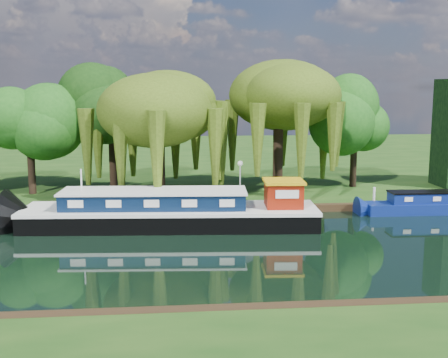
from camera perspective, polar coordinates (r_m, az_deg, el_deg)
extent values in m
plane|color=black|center=(27.68, 3.28, -7.16)|extent=(120.00, 120.00, 0.00)
cube|color=#163C10|center=(60.85, -1.52, 2.11)|extent=(120.00, 52.00, 0.45)
cube|color=black|center=(32.00, -5.45, -4.16)|extent=(16.67, 4.75, 1.10)
cube|color=silver|center=(31.86, -5.47, -3.04)|extent=(16.77, 4.83, 0.20)
cube|color=#0A1A35|center=(31.83, -7.13, -2.08)|extent=(10.36, 3.31, 0.87)
cube|color=silver|center=(31.73, -7.15, -1.22)|extent=(10.55, 3.50, 0.11)
cube|color=maroon|center=(31.90, 6.06, -1.58)|extent=(2.14, 2.14, 1.37)
cube|color=gold|center=(31.77, 6.08, -0.23)|extent=(2.39, 2.39, 0.15)
cylinder|color=silver|center=(32.35, -14.27, -0.92)|extent=(0.09, 0.09, 2.19)
cube|color=navy|center=(38.19, 21.56, -2.77)|extent=(10.31, 1.85, 0.77)
cube|color=navy|center=(38.06, 21.63, -1.73)|extent=(7.22, 1.38, 0.64)
cube|color=black|center=(37.99, 21.66, -1.19)|extent=(7.30, 1.47, 0.09)
cube|color=silver|center=(36.34, 18.26, -1.98)|extent=(0.51, 0.05, 0.27)
cube|color=silver|center=(37.08, 20.83, -1.91)|extent=(0.51, 0.05, 0.27)
imported|color=maroon|center=(32.76, -9.33, -4.67)|extent=(2.92, 2.22, 0.57)
cylinder|color=black|center=(37.46, -6.55, 1.57)|extent=(0.62, 0.62, 4.77)
ellipsoid|color=#374D10|center=(37.16, -6.65, 6.84)|extent=(6.67, 6.67, 4.31)
cylinder|color=black|center=(39.57, 5.49, 2.22)|extent=(0.72, 0.72, 5.08)
ellipsoid|color=#374D10|center=(39.29, 5.58, 7.53)|extent=(6.94, 6.94, 4.48)
cylinder|color=black|center=(41.32, -19.05, 2.43)|extent=(0.47, 0.47, 5.62)
ellipsoid|color=#184D13|center=(41.13, -19.22, 5.61)|extent=(4.60, 4.60, 4.60)
cylinder|color=black|center=(42.45, -11.27, 3.44)|extent=(0.56, 0.56, 6.37)
ellipsoid|color=black|center=(42.27, -11.38, 6.95)|extent=(5.10, 5.10, 5.10)
cylinder|color=black|center=(43.05, 13.06, 2.86)|extent=(0.50, 0.50, 5.48)
ellipsoid|color=#184D13|center=(42.87, 13.17, 5.84)|extent=(4.39, 4.39, 4.39)
cylinder|color=silver|center=(37.55, 1.65, -0.34)|extent=(0.10, 0.10, 2.20)
sphere|color=white|center=(37.36, 1.66, 1.59)|extent=(0.36, 0.36, 0.36)
cylinder|color=silver|center=(35.82, -14.85, -2.10)|extent=(0.16, 0.16, 1.00)
cylinder|color=silver|center=(35.32, -5.20, -1.99)|extent=(0.16, 0.16, 1.00)
cylinder|color=silver|center=(36.01, 6.01, -1.78)|extent=(0.16, 0.16, 1.00)
cylinder|color=silver|center=(37.65, 15.00, -1.56)|extent=(0.16, 0.16, 1.00)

